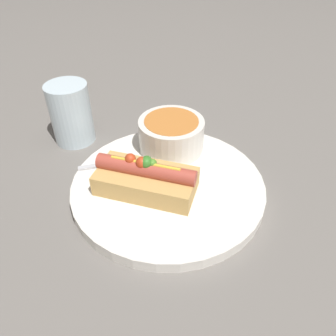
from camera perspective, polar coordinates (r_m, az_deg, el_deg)
name	(u,v)px	position (r m, az deg, el deg)	size (l,w,h in m)	color
ground_plane	(168,190)	(0.51, 0.00, -3.93)	(4.00, 4.00, 0.00)	slate
dinner_plate	(168,186)	(0.50, 0.00, -3.19)	(0.29, 0.29, 0.02)	white
hot_dog	(146,178)	(0.47, -3.86, -1.76)	(0.16, 0.12, 0.06)	tan
soup_bowl	(171,134)	(0.55, 0.58, 6.02)	(0.11, 0.11, 0.05)	silver
spoon	(157,156)	(0.54, -1.87, 2.17)	(0.12, 0.15, 0.01)	#B7B7BC
drinking_glass	(71,113)	(0.61, -16.49, 9.12)	(0.07, 0.07, 0.11)	silver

